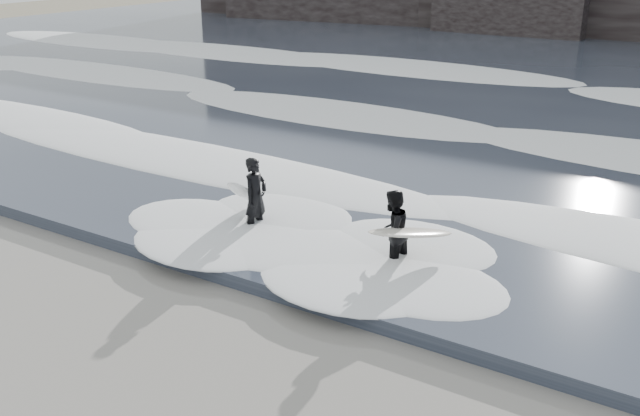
% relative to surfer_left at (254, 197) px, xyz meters
% --- Properties ---
extents(ground, '(120.00, 120.00, 0.00)m').
position_rel_surfer_left_xyz_m(ground, '(1.82, -5.37, -0.91)').
color(ground, '#807356').
rests_on(ground, ground).
extents(sea, '(90.00, 52.00, 0.30)m').
position_rel_surfer_left_xyz_m(sea, '(1.82, 23.63, -0.76)').
color(sea, '#313846').
rests_on(sea, ground).
extents(foam_near, '(60.00, 3.20, 0.20)m').
position_rel_surfer_left_xyz_m(foam_near, '(1.82, 3.63, -0.51)').
color(foam_near, white).
rests_on(foam_near, sea).
extents(foam_mid, '(60.00, 4.00, 0.24)m').
position_rel_surfer_left_xyz_m(foam_mid, '(1.82, 10.63, -0.49)').
color(foam_mid, white).
rests_on(foam_mid, sea).
extents(foam_far, '(60.00, 4.80, 0.30)m').
position_rel_surfer_left_xyz_m(foam_far, '(1.82, 19.63, -0.46)').
color(foam_far, white).
rests_on(foam_far, sea).
extents(surfer_left, '(1.15, 1.70, 1.82)m').
position_rel_surfer_left_xyz_m(surfer_left, '(0.00, 0.00, 0.00)').
color(surfer_left, black).
rests_on(surfer_left, ground).
extents(surfer_right, '(1.52, 2.16, 1.71)m').
position_rel_surfer_left_xyz_m(surfer_right, '(3.49, -0.01, -0.05)').
color(surfer_right, black).
rests_on(surfer_right, ground).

